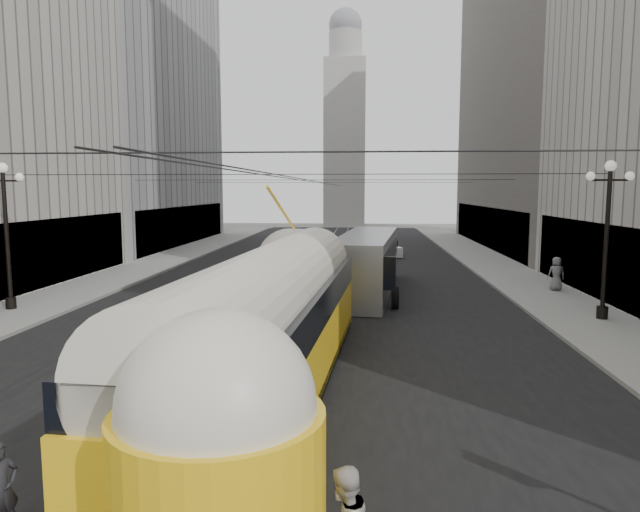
% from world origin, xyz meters
% --- Properties ---
extents(road, '(20.00, 85.00, 0.02)m').
position_xyz_m(road, '(0.00, 32.50, 0.00)').
color(road, black).
rests_on(road, ground).
extents(sidewalk_left, '(4.00, 72.00, 0.15)m').
position_xyz_m(sidewalk_left, '(-12.00, 36.00, 0.07)').
color(sidewalk_left, gray).
rests_on(sidewalk_left, ground).
extents(sidewalk_right, '(4.00, 72.00, 0.15)m').
position_xyz_m(sidewalk_right, '(12.00, 36.00, 0.07)').
color(sidewalk_right, gray).
rests_on(sidewalk_right, ground).
extents(rail_left, '(0.12, 85.00, 0.04)m').
position_xyz_m(rail_left, '(-0.75, 32.50, 0.00)').
color(rail_left, gray).
rests_on(rail_left, ground).
extents(rail_right, '(0.12, 85.00, 0.04)m').
position_xyz_m(rail_right, '(0.75, 32.50, 0.00)').
color(rail_right, gray).
rests_on(rail_right, ground).
extents(building_left_far, '(12.60, 28.60, 28.60)m').
position_xyz_m(building_left_far, '(-19.99, 48.00, 14.31)').
color(building_left_far, '#999999').
rests_on(building_left_far, ground).
extents(building_right_far, '(12.60, 32.60, 32.60)m').
position_xyz_m(building_right_far, '(20.00, 48.00, 16.31)').
color(building_right_far, '#514C47').
rests_on(building_right_far, ground).
extents(distant_tower, '(6.00, 6.00, 31.36)m').
position_xyz_m(distant_tower, '(0.00, 80.00, 14.97)').
color(distant_tower, '#B2AFA8').
rests_on(distant_tower, ground).
extents(lamppost_left_mid, '(1.86, 0.44, 6.37)m').
position_xyz_m(lamppost_left_mid, '(-12.60, 18.00, 3.74)').
color(lamppost_left_mid, black).
rests_on(lamppost_left_mid, sidewalk_left).
extents(lamppost_right_mid, '(1.86, 0.44, 6.37)m').
position_xyz_m(lamppost_right_mid, '(12.60, 18.00, 3.74)').
color(lamppost_right_mid, black).
rests_on(lamppost_right_mid, sidewalk_right).
extents(catenary, '(25.00, 72.00, 0.23)m').
position_xyz_m(catenary, '(0.12, 31.49, 5.88)').
color(catenary, black).
rests_on(catenary, ground).
extents(streetcar, '(3.85, 17.84, 3.92)m').
position_xyz_m(streetcar, '(0.50, 8.94, 1.91)').
color(streetcar, yellow).
rests_on(streetcar, ground).
extents(city_bus, '(3.75, 12.28, 3.07)m').
position_xyz_m(city_bus, '(3.07, 24.02, 1.68)').
color(city_bus, gray).
rests_on(city_bus, ground).
extents(sedan_white_far, '(2.81, 4.60, 1.36)m').
position_xyz_m(sedan_white_far, '(4.57, 40.83, 0.61)').
color(sedan_white_far, white).
rests_on(sedan_white_far, ground).
extents(sedan_dark_far, '(2.86, 4.95, 1.47)m').
position_xyz_m(sedan_dark_far, '(-3.33, 49.57, 0.67)').
color(sedan_dark_far, black).
rests_on(sedan_dark_far, ground).
extents(pedestrian_crossing_a, '(0.56, 0.66, 1.53)m').
position_xyz_m(pedestrian_crossing_a, '(-2.67, 2.34, 0.77)').
color(pedestrian_crossing_a, '#222328').
rests_on(pedestrian_crossing_a, ground).
extents(pedestrian_sidewalk_right, '(0.88, 0.56, 1.76)m').
position_xyz_m(pedestrian_sidewalk_right, '(12.90, 24.59, 1.03)').
color(pedestrian_sidewalk_right, slate).
rests_on(pedestrian_sidewalk_right, sidewalk_right).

